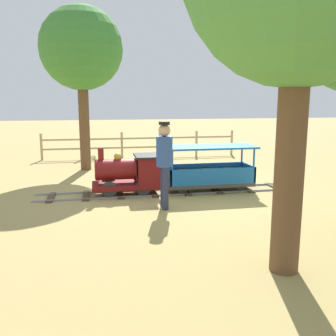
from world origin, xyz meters
name	(u,v)px	position (x,y,z in m)	size (l,w,h in m)	color
ground_plane	(186,192)	(0.00, 0.00, 0.00)	(60.00, 60.00, 0.00)	#A38C51
track	(169,192)	(0.00, 0.37, 0.02)	(0.78, 5.70, 0.04)	gray
locomotive	(130,173)	(0.00, 1.22, 0.48)	(0.74, 1.44, 0.99)	maroon
passenger_car	(209,172)	(0.00, -0.53, 0.42)	(0.84, 2.00, 0.97)	#3F3F3F
conductor_person	(164,158)	(-1.15, 0.68, 0.96)	(0.30, 0.30, 1.62)	#282D47
park_bench	(162,157)	(2.44, 0.10, 0.42)	(1.36, 0.80, 0.82)	#2D6B33
oak_tree_far	(81,50)	(3.13, 2.23, 3.36)	(2.29, 2.29, 4.54)	brown
fence_section	(141,144)	(5.14, 0.37, 0.48)	(0.08, 6.78, 0.90)	tan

